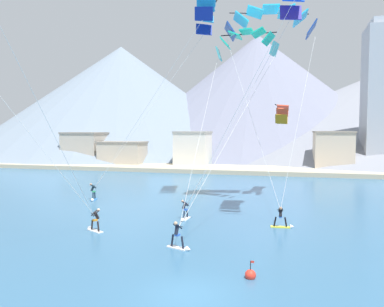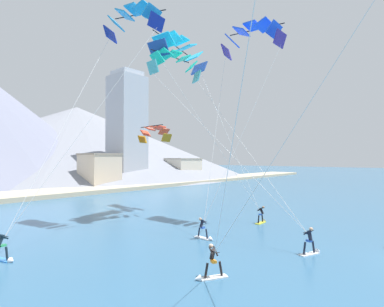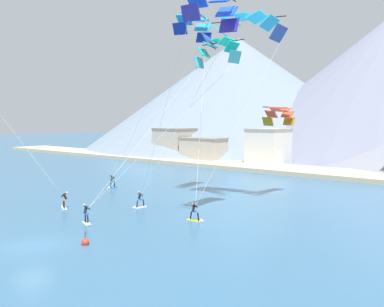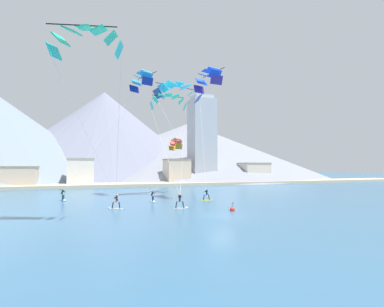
% 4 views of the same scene
% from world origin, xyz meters
% --- Properties ---
extents(ground_plane, '(400.00, 400.00, 0.00)m').
position_xyz_m(ground_plane, '(0.00, 0.00, 0.00)').
color(ground_plane, '#336084').
extents(kitesurfer_near_lead, '(0.85, 1.78, 1.81)m').
position_xyz_m(kitesurfer_near_lead, '(-15.21, 19.17, 0.58)').
color(kitesurfer_near_lead, '#337FDB').
rests_on(kitesurfer_near_lead, ground).
extents(kitesurfer_near_trail, '(1.76, 0.66, 1.70)m').
position_xyz_m(kitesurfer_near_trail, '(4.10, 12.78, 0.49)').
color(kitesurfer_near_trail, yellow).
rests_on(kitesurfer_near_trail, ground).
extents(kitesurfer_mid_center, '(1.77, 1.00, 1.81)m').
position_xyz_m(kitesurfer_mid_center, '(-2.10, 6.06, 0.56)').
color(kitesurfer_mid_center, white).
rests_on(kitesurfer_mid_center, ground).
extents(kitesurfer_far_left, '(0.65, 1.76, 1.67)m').
position_xyz_m(kitesurfer_far_left, '(-3.76, 13.30, 0.48)').
color(kitesurfer_far_left, white).
rests_on(kitesurfer_far_left, ground).
extents(kitesurfer_far_right, '(1.72, 1.18, 1.72)m').
position_xyz_m(kitesurfer_far_right, '(-9.30, 8.55, 0.51)').
color(kitesurfer_far_right, white).
rests_on(kitesurfer_far_right, ground).
extents(parafoil_kite_near_lead, '(13.23, 6.28, 18.91)m').
position_xyz_m(parafoil_kite_near_lead, '(-3.86, 21.80, 19.09)').
color(parafoil_kite_near_lead, navy).
extents(parafoil_kite_near_trail, '(8.85, 11.15, 17.92)m').
position_xyz_m(parafoil_kite_near_trail, '(2.57, 21.89, 18.00)').
color(parafoil_kite_near_trail, '#204290').
extents(parafoil_kite_mid_center, '(6.03, 15.27, 15.48)m').
position_xyz_m(parafoil_kite_mid_center, '(0.40, 20.42, 15.68)').
color(parafoil_kite_mid_center, '#44ABAF').
extents(parafoil_kite_far_left, '(9.73, 6.40, 18.00)m').
position_xyz_m(parafoil_kite_far_left, '(4.71, 14.10, 18.09)').
color(parafoil_kite_far_left, '#342790').
extents(parafoil_kite_distant_high_outer, '(1.48, 5.21, 2.10)m').
position_xyz_m(parafoil_kite_distant_high_outer, '(3.79, 27.40, 9.31)').
color(parafoil_kite_distant_high_outer, '#B77714').
extents(race_marker_buoy, '(0.56, 0.56, 1.02)m').
position_xyz_m(race_marker_buoy, '(2.55, 2.57, 0.16)').
color(race_marker_buoy, red).
rests_on(race_marker_buoy, ground).
extents(shoreline_strip, '(180.00, 10.00, 0.70)m').
position_xyz_m(shoreline_strip, '(0.00, 48.93, 0.35)').
color(shoreline_strip, '#BCAD8E').
rests_on(shoreline_strip, ground).
extents(shore_building_harbour_front, '(6.45, 6.82, 6.95)m').
position_xyz_m(shore_building_harbour_front, '(-12.99, 53.83, 3.49)').
color(shore_building_harbour_front, silver).
rests_on(shore_building_harbour_front, ground).
extents(shore_building_promenade_mid, '(8.83, 5.42, 4.95)m').
position_xyz_m(shore_building_promenade_mid, '(-26.68, 51.74, 2.49)').
color(shore_building_promenade_mid, '#B7AD9E').
rests_on(shore_building_promenade_mid, ground).
extents(shore_building_quay_west, '(7.85, 6.40, 6.72)m').
position_xyz_m(shore_building_quay_west, '(-35.42, 52.68, 3.37)').
color(shore_building_quay_west, '#B7AD9E').
rests_on(shore_building_quay_west, ground).
extents(mountain_peak_central_summit, '(88.93, 88.93, 31.88)m').
position_xyz_m(mountain_peak_central_summit, '(-43.83, 89.15, 15.94)').
color(mountain_peak_central_summit, gray).
rests_on(mountain_peak_central_summit, ground).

